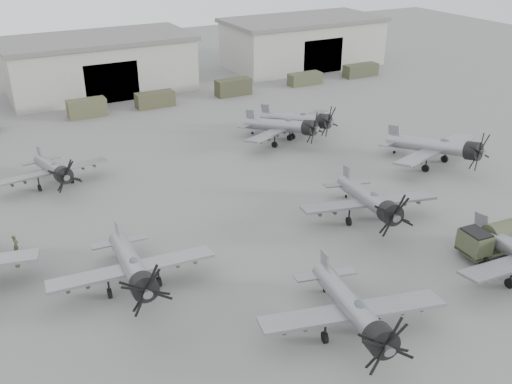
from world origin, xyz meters
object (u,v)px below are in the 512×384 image
aircraft_near_1 (355,310)px  aircraft_far_0 (54,169)px  aircraft_mid_2 (371,201)px  aircraft_extra_213 (300,120)px  fuel_tanker (501,236)px  aircraft_mid_3 (439,147)px  aircraft_mid_1 (133,267)px  aircraft_far_1 (285,126)px  ground_crew (16,245)px

aircraft_near_1 → aircraft_far_0: bearing=125.0°
aircraft_near_1 → aircraft_mid_2: (10.97, 12.26, 0.00)m
aircraft_extra_213 → fuel_tanker: bearing=-112.6°
aircraft_mid_3 → aircraft_mid_1: bearing=175.9°
aircraft_mid_2 → aircraft_far_1: bearing=94.3°
aircraft_extra_213 → aircraft_mid_2: bearing=-128.5°
aircraft_near_1 → ground_crew: size_ratio=7.19×
aircraft_mid_2 → aircraft_far_0: size_ratio=1.14×
aircraft_far_0 → fuel_tanker: size_ratio=1.46×
aircraft_far_1 → aircraft_far_0: bearing=157.0°
fuel_tanker → aircraft_far_1: bearing=99.2°
aircraft_mid_2 → aircraft_far_1: (3.55, 21.28, -0.08)m
aircraft_far_0 → aircraft_extra_213: size_ratio=0.93×
aircraft_mid_1 → aircraft_extra_213: size_ratio=1.03×
aircraft_mid_3 → fuel_tanker: bearing=-133.0°
aircraft_far_1 → aircraft_extra_213: (2.89, 1.19, 0.00)m
aircraft_far_1 → aircraft_extra_213: 3.13m
fuel_tanker → aircraft_mid_3: bearing=65.8°
aircraft_mid_1 → aircraft_far_0: (-1.72, 21.86, -0.23)m
aircraft_near_1 → aircraft_mid_2: bearing=62.1°
aircraft_mid_3 → aircraft_near_1: bearing=-158.5°
aircraft_near_1 → aircraft_far_1: 36.54m
aircraft_far_1 → ground_crew: bearing=177.0°
aircraft_mid_2 → fuel_tanker: bearing=-41.7°
aircraft_far_1 → ground_crew: aircraft_far_1 is taller
aircraft_mid_3 → aircraft_far_0: bearing=144.3°
aircraft_near_1 → aircraft_mid_3: 32.15m
aircraft_mid_2 → aircraft_mid_3: bearing=38.4°
aircraft_near_1 → aircraft_mid_3: aircraft_mid_3 is taller
aircraft_far_0 → aircraft_extra_213: aircraft_extra_213 is taller
aircraft_near_1 → aircraft_far_0: size_ratio=1.14×
aircraft_mid_1 → ground_crew: aircraft_mid_1 is taller
aircraft_near_1 → ground_crew: aircraft_near_1 is taller
aircraft_mid_3 → aircraft_extra_213: aircraft_mid_3 is taller
aircraft_far_1 → fuel_tanker: bearing=-107.2°
aircraft_mid_3 → aircraft_far_1: size_ratio=1.10×
aircraft_mid_2 → ground_crew: size_ratio=7.20×
aircraft_near_1 → aircraft_mid_1: aircraft_near_1 is taller
aircraft_mid_2 → aircraft_near_1: bearing=-118.0°
aircraft_far_1 → fuel_tanker: (2.80, -30.50, -0.57)m
fuel_tanker → aircraft_extra_213: bearing=93.8°
aircraft_mid_2 → aircraft_extra_213: 23.38m
aircraft_mid_2 → aircraft_mid_3: aircraft_mid_3 is taller
ground_crew → aircraft_mid_1: bearing=-126.1°
aircraft_mid_2 → ground_crew: 30.99m
aircraft_near_1 → aircraft_mid_3: (25.88, 19.08, 0.10)m
aircraft_extra_213 → ground_crew: (-35.87, -12.85, -1.35)m
aircraft_extra_213 → aircraft_near_1: bearing=-139.1°
aircraft_mid_3 → fuel_tanker: size_ratio=1.73×
aircraft_mid_2 → ground_crew: aircraft_mid_2 is taller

